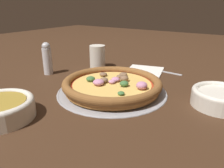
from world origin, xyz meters
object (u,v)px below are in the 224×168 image
at_px(pizza_tray, 112,91).
at_px(pizza, 112,84).
at_px(bowl_near, 0,108).
at_px(napkin, 145,70).
at_px(drinking_cup, 97,57).
at_px(fork, 154,70).
at_px(pepper_shaker, 47,58).
at_px(bowl_far, 221,97).

xyz_separation_m(pizza_tray, pizza, (-0.00, 0.00, 0.02)).
height_order(bowl_near, napkin, bowl_near).
relative_size(pizza_tray, napkin, 1.98).
bearing_deg(drinking_cup, bowl_near, 8.86).
xyz_separation_m(pizza, napkin, (-0.24, -0.01, -0.02)).
bearing_deg(pizza, napkin, -177.05).
relative_size(pizza, bowl_near, 1.91).
distance_m(bowl_near, drinking_cup, 0.46).
height_order(pizza, drinking_cup, drinking_cup).
height_order(pizza, fork, pizza).
distance_m(pizza, pepper_shaker, 0.29).
bearing_deg(bowl_near, bowl_far, 130.78).
bearing_deg(pepper_shaker, drinking_cup, 149.37).
distance_m(fork, pepper_shaker, 0.40).
relative_size(pizza_tray, bowl_far, 2.25).
bearing_deg(fork, bowl_far, 146.70).
xyz_separation_m(drinking_cup, fork, (-0.10, 0.20, -0.04)).
bearing_deg(pizza_tray, pepper_shaker, -92.94).
height_order(bowl_far, drinking_cup, drinking_cup).
xyz_separation_m(bowl_near, bowl_far, (-0.34, 0.40, -0.00)).
bearing_deg(drinking_cup, bowl_far, 77.31).
distance_m(bowl_far, fork, 0.33).
bearing_deg(pizza_tray, bowl_near, -24.42).
height_order(pizza, bowl_near, pizza).
height_order(pizza_tray, napkin, same).
bearing_deg(pepper_shaker, napkin, 129.24).
xyz_separation_m(bowl_far, pepper_shaker, (0.06, -0.57, 0.03)).
height_order(drinking_cup, napkin, drinking_cup).
xyz_separation_m(drinking_cup, pepper_shaker, (0.17, -0.10, 0.01)).
bearing_deg(fork, pizza, 91.42).
bearing_deg(pizza, pizza_tray, -51.41).
xyz_separation_m(pizza_tray, napkin, (-0.24, -0.01, 0.00)).
xyz_separation_m(fork, pepper_shaker, (0.26, -0.30, 0.06)).
bearing_deg(drinking_cup, fork, 115.05).
xyz_separation_m(pizza_tray, pepper_shaker, (-0.01, -0.29, 0.05)).
bearing_deg(pepper_shaker, pizza_tray, 87.06).
bearing_deg(napkin, pizza_tray, 2.89).
bearing_deg(pizza, pepper_shaker, -92.90).
relative_size(pizza_tray, bowl_near, 2.12).
bearing_deg(bowl_near, drinking_cup, -171.14).
relative_size(pizza, pepper_shaker, 2.47).
bearing_deg(bowl_far, pepper_shaker, -83.85).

